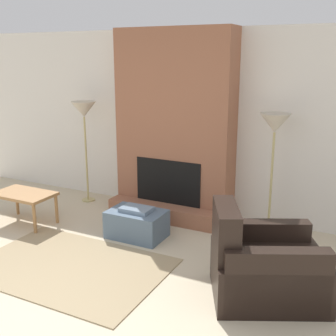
% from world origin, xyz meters
% --- Properties ---
extents(ground_plane, '(24.00, 24.00, 0.00)m').
position_xyz_m(ground_plane, '(0.00, 0.00, 0.00)').
color(ground_plane, beige).
extents(wall_back, '(7.68, 0.06, 2.60)m').
position_xyz_m(wall_back, '(0.00, 3.25, 1.30)').
color(wall_back, silver).
rests_on(wall_back, ground_plane).
extents(fireplace, '(1.68, 0.69, 2.60)m').
position_xyz_m(fireplace, '(0.00, 2.99, 1.24)').
color(fireplace, '#935B42').
rests_on(fireplace, ground_plane).
extents(ottoman, '(0.71, 0.47, 0.40)m').
position_xyz_m(ottoman, '(-0.05, 2.02, 0.18)').
color(ottoman, slate).
rests_on(ottoman, ground_plane).
extents(armchair, '(1.27, 1.17, 0.91)m').
position_xyz_m(armchair, '(1.70, 1.36, 0.29)').
color(armchair, black).
rests_on(armchair, ground_plane).
extents(side_table, '(0.81, 0.50, 0.44)m').
position_xyz_m(side_table, '(-1.64, 1.71, 0.39)').
color(side_table, '#9E7042').
rests_on(side_table, ground_plane).
extents(floor_lamp_left, '(0.38, 0.38, 1.57)m').
position_xyz_m(floor_lamp_left, '(-1.46, 2.87, 1.40)').
color(floor_lamp_left, tan).
rests_on(floor_lamp_left, ground_plane).
extents(floor_lamp_right, '(0.38, 0.38, 1.56)m').
position_xyz_m(floor_lamp_right, '(1.41, 2.87, 1.39)').
color(floor_lamp_right, tan).
rests_on(floor_lamp_right, ground_plane).
extents(area_rug, '(2.08, 1.40, 0.01)m').
position_xyz_m(area_rug, '(-0.30, 1.00, 0.01)').
color(area_rug, '#9E8966').
rests_on(area_rug, ground_plane).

